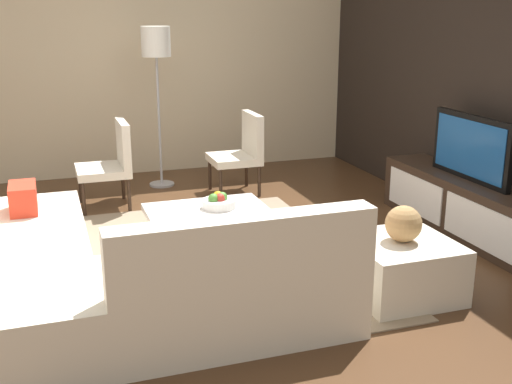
% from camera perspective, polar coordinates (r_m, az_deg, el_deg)
% --- Properties ---
extents(ground_plane, '(14.00, 14.00, 0.00)m').
position_cam_1_polar(ground_plane, '(4.99, -4.63, -6.74)').
color(ground_plane, '#4C301C').
extents(feature_wall_back, '(6.40, 0.12, 2.80)m').
position_cam_1_polar(feature_wall_back, '(5.89, 21.80, 9.80)').
color(feature_wall_back, black).
rests_on(feature_wall_back, ground).
extents(side_wall_left, '(0.12, 5.20, 2.80)m').
position_cam_1_polar(side_wall_left, '(7.79, -9.41, 12.02)').
color(side_wall_left, beige).
rests_on(side_wall_left, ground).
extents(area_rug, '(2.95, 2.41, 0.01)m').
position_cam_1_polar(area_rug, '(5.08, -4.92, -6.26)').
color(area_rug, gray).
rests_on(area_rug, ground).
extents(media_console, '(2.04, 0.46, 0.50)m').
position_cam_1_polar(media_console, '(5.92, 18.40, -1.25)').
color(media_console, '#332319').
rests_on(media_console, ground).
extents(television, '(1.02, 0.06, 0.57)m').
position_cam_1_polar(television, '(5.79, 18.87, 3.81)').
color(television, black).
rests_on(television, media_console).
extents(sectional_couch, '(2.45, 2.40, 0.84)m').
position_cam_1_polar(sectional_couch, '(4.28, -14.28, -7.06)').
color(sectional_couch, beige).
rests_on(sectional_couch, ground).
extents(coffee_table, '(1.01, 0.97, 0.38)m').
position_cam_1_polar(coffee_table, '(5.03, -3.86, -4.06)').
color(coffee_table, '#332319').
rests_on(coffee_table, ground).
extents(accent_chair_near, '(0.55, 0.52, 0.87)m').
position_cam_1_polar(accent_chair_near, '(6.50, -12.89, 2.88)').
color(accent_chair_near, '#332319').
rests_on(accent_chair_near, ground).
extents(floor_lamp, '(0.31, 0.31, 1.77)m').
position_cam_1_polar(floor_lamp, '(7.06, -9.01, 12.37)').
color(floor_lamp, '#A5A5AA').
rests_on(floor_lamp, ground).
extents(ottoman, '(0.70, 0.70, 0.40)m').
position_cam_1_polar(ottoman, '(4.55, 12.93, -6.71)').
color(ottoman, beige).
rests_on(ottoman, ground).
extents(fruit_bowl, '(0.28, 0.28, 0.13)m').
position_cam_1_polar(fruit_bowl, '(5.15, -3.37, -0.89)').
color(fruit_bowl, silver).
rests_on(fruit_bowl, coffee_table).
extents(accent_chair_far, '(0.52, 0.51, 0.87)m').
position_cam_1_polar(accent_chair_far, '(6.84, -1.26, 3.95)').
color(accent_chair_far, '#332319').
rests_on(accent_chair_far, ground).
extents(decorative_ball, '(0.25, 0.25, 0.25)m').
position_cam_1_polar(decorative_ball, '(4.44, 13.19, -2.82)').
color(decorative_ball, '#AD8451').
rests_on(decorative_ball, ottoman).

